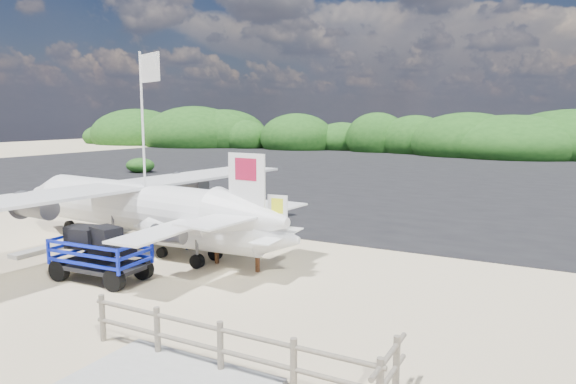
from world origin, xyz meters
name	(u,v)px	position (x,y,z in m)	size (l,w,h in m)	color
ground	(158,263)	(0.00, 0.00, 0.00)	(160.00, 160.00, 0.00)	beige
asphalt_apron	(406,173)	(0.00, 30.00, 0.00)	(90.00, 50.00, 0.04)	#B2B2B2
lagoon	(22,226)	(-9.00, 1.50, 0.00)	(9.00, 7.00, 0.40)	#B2B2B2
vegetation_band	(459,154)	(0.00, 55.00, 0.00)	(124.00, 8.00, 4.40)	#B2B2B2
fence	(221,374)	(6.00, -5.00, 0.00)	(6.40, 2.00, 1.10)	#B2B2B2
baggage_cart	(102,280)	(-0.21, -2.13, 0.00)	(2.91, 1.66, 1.45)	#0E21D5
flagpole	(148,253)	(-1.12, 0.72, 0.00)	(1.35, 0.56, 6.77)	white
signboard	(237,268)	(2.54, 0.73, 0.00)	(1.84, 0.17, 1.52)	brown
crew_a	(253,215)	(0.83, 4.43, 0.89)	(0.65, 0.43, 1.78)	#15154F
crew_b	(186,226)	(-0.42, 1.94, 0.81)	(0.79, 0.61, 1.62)	#15154F
crew_c	(214,218)	(0.07, 2.96, 0.97)	(1.13, 0.47, 1.93)	#15154F
aircraft_large	(547,190)	(10.62, 24.25, 0.00)	(15.20, 15.20, 4.56)	#B2B2B2
aircraft_small	(283,169)	(-10.77, 28.14, 0.00)	(6.33, 6.33, 2.28)	#B2B2B2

